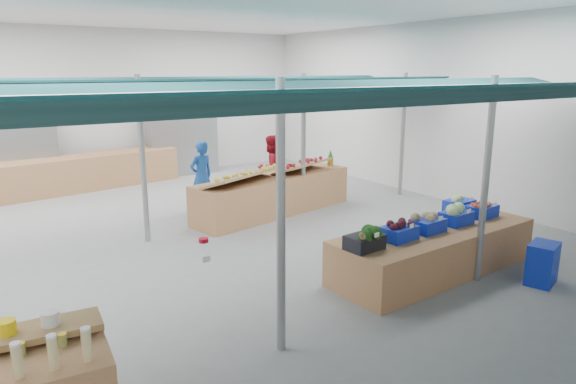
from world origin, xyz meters
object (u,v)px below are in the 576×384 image
Objects in this scene: veg_counter at (434,250)px; crate_stack at (542,263)px; fruit_counter at (274,195)px; vendor_right at (271,168)px; vendor_left at (202,176)px.

veg_counter is 5.74× the size of crate_stack.
fruit_counter is 1.30m from vendor_right.
veg_counter is 5.53m from vendor_left.
fruit_counter is at bearing 91.58° from veg_counter.
vendor_right is at bearing 95.57° from crate_stack.
fruit_counter is (-0.28, 4.21, 0.07)m from veg_counter.
vendor_left reaches higher than crate_stack.
fruit_counter is at bearing 102.87° from crate_stack.
crate_stack is 6.95m from vendor_left.
crate_stack is 6.55m from vendor_right.
veg_counter is 1.53m from crate_stack.
vendor_right is at bearing 168.78° from vendor_left.
veg_counter is at bearing 94.32° from vendor_left.
vendor_right is (0.60, 1.10, 0.36)m from fruit_counter.
fruit_counter reaches higher than crate_stack.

